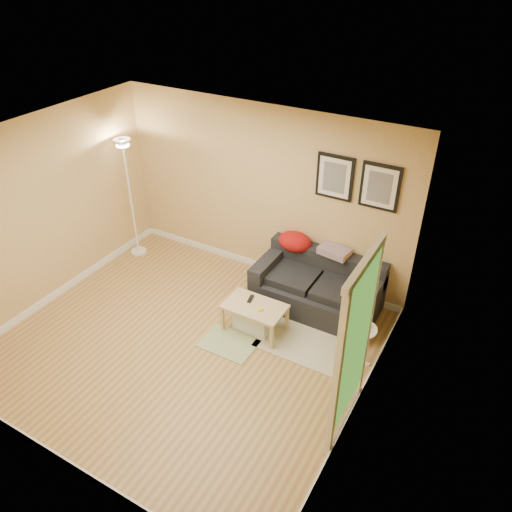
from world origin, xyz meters
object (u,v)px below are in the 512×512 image
Objects in this scene: sofa at (317,285)px; side_table at (360,345)px; coffee_table at (255,318)px; floor_lamp at (131,202)px; storage_bin at (255,318)px; book_stack at (362,326)px.

sofa is 1.15m from side_table.
floor_lamp is at bearing 149.83° from coffee_table.
sofa reaches higher than storage_bin.
coffee_table is at bearing -15.12° from floor_lamp.
coffee_table is 2.81m from floor_lamp.
storage_bin is at bearing -176.56° from side_table.
side_table is at bearing -15.64° from book_stack.
sofa is at bearing 119.29° from book_stack.
coffee_table is 1.40m from side_table.
side_table is (1.42, 0.09, 0.11)m from storage_bin.
floor_lamp is at bearing -177.55° from sofa.
book_stack is 0.11× the size of floor_lamp.
coffee_table is at bearing -58.40° from storage_bin.
coffee_table is at bearing -175.16° from side_table.
sofa is 0.87× the size of floor_lamp.
storage_bin is 2.35× the size of book_stack.
floor_lamp reaches higher than storage_bin.
storage_bin is 0.26× the size of floor_lamp.
book_stack is at bearing -174.47° from side_table.
sofa is 3.19× the size of side_table.
book_stack is (1.41, 0.08, 0.41)m from storage_bin.
side_table is (0.89, -0.72, -0.11)m from sofa.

